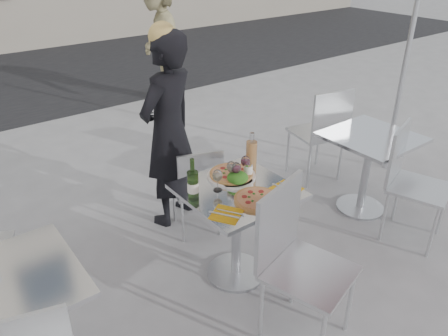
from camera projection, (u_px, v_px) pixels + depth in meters
ground at (236, 273)px, 3.34m from camera, size 80.00×80.00×0.00m
street_asphalt at (13, 78)px, 7.91m from camera, size 24.00×5.00×0.00m
main_table at (237, 215)px, 3.08m from camera, size 0.72×0.72×0.75m
side_table_left at (13, 312)px, 2.29m from camera, size 0.72×0.72×0.75m
side_table_right at (368, 157)px, 3.88m from camera, size 0.72×0.72×0.75m
chair_far at (198, 185)px, 3.56m from camera, size 0.47×0.48×0.82m
chair_near at (295, 253)px, 2.60m from camera, size 0.59×0.59×1.04m
side_chair_rfar at (323, 128)px, 4.34m from camera, size 0.54×0.55×1.00m
side_chair_rnear at (409, 175)px, 3.52m from camera, size 0.56×0.57×0.97m
woman_diner at (169, 132)px, 3.63m from camera, size 0.72×0.60×1.68m
pedestrian_b at (160, 40)px, 6.38m from camera, size 0.94×1.32×1.86m
pizza_near at (257, 199)px, 2.85m from camera, size 0.31×0.31×0.02m
pizza_far at (231, 174)px, 3.14m from camera, size 0.35×0.35×0.03m
salad_plate at (238, 179)px, 3.04m from camera, size 0.22×0.22×0.09m
wine_bottle at (193, 184)px, 2.82m from camera, size 0.07×0.08×0.29m
carafe at (251, 154)px, 3.19m from camera, size 0.08×0.08×0.29m
sugar_shaker at (248, 170)px, 3.11m from camera, size 0.06×0.06×0.11m
wineglass_white_a at (217, 176)px, 2.92m from camera, size 0.07×0.07×0.16m
wineglass_white_b at (231, 168)px, 3.03m from camera, size 0.07×0.07×0.16m
wineglass_red_a at (236, 169)px, 3.02m from camera, size 0.07×0.07×0.16m
wineglass_red_b at (245, 162)px, 3.10m from camera, size 0.07×0.07×0.16m
napkin_left at (226, 214)px, 2.71m from camera, size 0.25×0.25×0.01m
napkin_right at (286, 188)px, 2.99m from camera, size 0.20×0.20×0.01m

